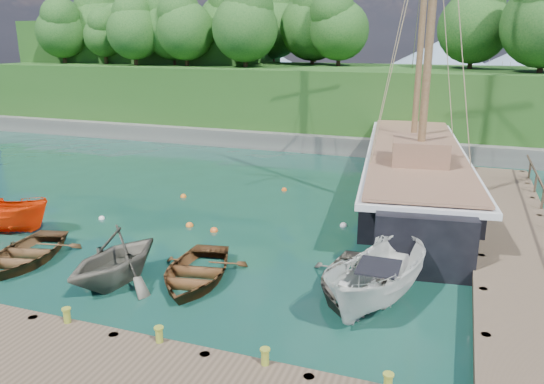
{
  "coord_description": "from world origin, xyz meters",
  "views": [
    {
      "loc": [
        9.0,
        -15.78,
        8.38
      ],
      "look_at": [
        1.63,
        4.83,
        2.0
      ],
      "focal_mm": 35.0,
      "sensor_mm": 36.0,
      "label": 1
    }
  ],
  "objects_px": {
    "motorboat_orange": "(6,232)",
    "rowboat_3": "(352,291)",
    "rowboat_1": "(116,282)",
    "rowboat_2": "(195,281)",
    "rowboat_0": "(27,261)",
    "schooner": "(414,176)",
    "cabin_boat_white": "(376,307)"
  },
  "relations": [
    {
      "from": "motorboat_orange",
      "to": "schooner",
      "type": "bearing_deg",
      "value": -64.2
    },
    {
      "from": "motorboat_orange",
      "to": "cabin_boat_white",
      "type": "distance_m",
      "value": 16.89
    },
    {
      "from": "rowboat_3",
      "to": "cabin_boat_white",
      "type": "height_order",
      "value": "cabin_boat_white"
    },
    {
      "from": "rowboat_1",
      "to": "schooner",
      "type": "xyz_separation_m",
      "value": [
        8.94,
        14.5,
        1.14
      ]
    },
    {
      "from": "motorboat_orange",
      "to": "schooner",
      "type": "relative_size",
      "value": 0.16
    },
    {
      "from": "rowboat_2",
      "to": "cabin_boat_white",
      "type": "distance_m",
      "value": 6.44
    },
    {
      "from": "rowboat_3",
      "to": "cabin_boat_white",
      "type": "relative_size",
      "value": 0.9
    },
    {
      "from": "rowboat_0",
      "to": "schooner",
      "type": "bearing_deg",
      "value": 32.72
    },
    {
      "from": "rowboat_1",
      "to": "rowboat_3",
      "type": "bearing_deg",
      "value": 23.31
    },
    {
      "from": "rowboat_1",
      "to": "rowboat_3",
      "type": "xyz_separation_m",
      "value": [
        8.08,
        2.13,
        0.0
      ]
    },
    {
      "from": "rowboat_3",
      "to": "schooner",
      "type": "relative_size",
      "value": 0.17
    },
    {
      "from": "rowboat_2",
      "to": "rowboat_3",
      "type": "relative_size",
      "value": 0.95
    },
    {
      "from": "rowboat_1",
      "to": "motorboat_orange",
      "type": "relative_size",
      "value": 0.92
    },
    {
      "from": "motorboat_orange",
      "to": "rowboat_1",
      "type": "bearing_deg",
      "value": -118.44
    },
    {
      "from": "cabin_boat_white",
      "to": "rowboat_3",
      "type": "bearing_deg",
      "value": 156.72
    },
    {
      "from": "cabin_boat_white",
      "to": "schooner",
      "type": "relative_size",
      "value": 0.19
    },
    {
      "from": "cabin_boat_white",
      "to": "rowboat_2",
      "type": "bearing_deg",
      "value": -160.03
    },
    {
      "from": "rowboat_2",
      "to": "motorboat_orange",
      "type": "xyz_separation_m",
      "value": [
        -10.39,
        1.61,
        0.0
      ]
    },
    {
      "from": "rowboat_0",
      "to": "rowboat_2",
      "type": "xyz_separation_m",
      "value": [
        7.02,
        0.64,
        0.0
      ]
    },
    {
      "from": "rowboat_2",
      "to": "schooner",
      "type": "relative_size",
      "value": 0.16
    },
    {
      "from": "rowboat_1",
      "to": "rowboat_3",
      "type": "distance_m",
      "value": 8.35
    },
    {
      "from": "motorboat_orange",
      "to": "rowboat_3",
      "type": "bearing_deg",
      "value": -101.42
    },
    {
      "from": "cabin_boat_white",
      "to": "schooner",
      "type": "height_order",
      "value": "schooner"
    },
    {
      "from": "rowboat_3",
      "to": "motorboat_orange",
      "type": "relative_size",
      "value": 1.06
    },
    {
      "from": "rowboat_2",
      "to": "rowboat_0",
      "type": "bearing_deg",
      "value": 174.93
    },
    {
      "from": "rowboat_3",
      "to": "schooner",
      "type": "xyz_separation_m",
      "value": [
        0.86,
        12.37,
        1.14
      ]
    },
    {
      "from": "rowboat_2",
      "to": "schooner",
      "type": "distance_m",
      "value": 14.89
    },
    {
      "from": "rowboat_2",
      "to": "rowboat_1",
      "type": "bearing_deg",
      "value": -167.79
    },
    {
      "from": "rowboat_0",
      "to": "schooner",
      "type": "height_order",
      "value": "schooner"
    },
    {
      "from": "rowboat_0",
      "to": "rowboat_1",
      "type": "bearing_deg",
      "value": -19.34
    },
    {
      "from": "rowboat_1",
      "to": "cabin_boat_white",
      "type": "xyz_separation_m",
      "value": [
        9.04,
        1.29,
        0.0
      ]
    },
    {
      "from": "rowboat_0",
      "to": "motorboat_orange",
      "type": "xyz_separation_m",
      "value": [
        -3.37,
        2.25,
        0.0
      ]
    }
  ]
}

